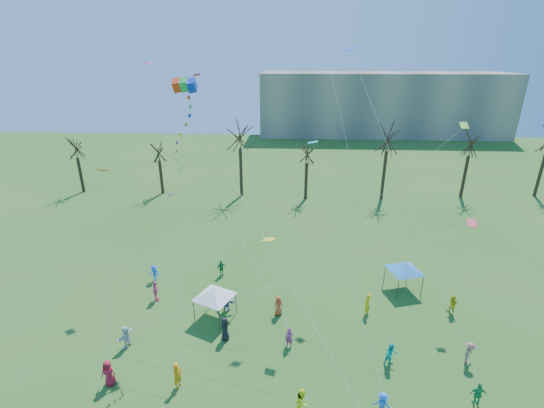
# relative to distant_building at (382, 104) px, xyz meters

# --- Properties ---
(distant_building) EXTENTS (60.00, 14.00, 15.00)m
(distant_building) POSITION_rel_distant_building_xyz_m (0.00, 0.00, 0.00)
(distant_building) COLOR gray
(distant_building) RESTS_ON ground
(bare_tree_row) EXTENTS (71.87, 8.47, 11.00)m
(bare_tree_row) POSITION_rel_distant_building_xyz_m (-15.13, -45.97, -0.36)
(bare_tree_row) COLOR black
(bare_tree_row) RESTS_ON ground
(big_box_kite) EXTENTS (6.53, 6.55, 21.80)m
(big_box_kite) POSITION_rel_distant_building_xyz_m (-29.63, -73.17, 5.81)
(big_box_kite) COLOR red
(big_box_kite) RESTS_ON ground
(canopy_tent_white) EXTENTS (3.28, 3.28, 2.70)m
(canopy_tent_white) POSITION_rel_distant_building_xyz_m (-28.07, -73.80, -5.22)
(canopy_tent_white) COLOR #3F3F44
(canopy_tent_white) RESTS_ON ground
(canopy_tent_blue) EXTENTS (3.42, 3.42, 2.66)m
(canopy_tent_blue) POSITION_rel_distant_building_xyz_m (-12.38, -69.11, -5.25)
(canopy_tent_blue) COLOR #3F3F44
(canopy_tent_blue) RESTS_ON ground
(festival_crowd) EXTENTS (26.21, 15.18, 1.83)m
(festival_crowd) POSITION_rel_distant_building_xyz_m (-23.48, -76.24, -6.65)
(festival_crowd) COLOR #AE152B
(festival_crowd) RESTS_ON ground
(small_kites_aloft) EXTENTS (26.92, 18.64, 33.31)m
(small_kites_aloft) POSITION_rel_distant_building_xyz_m (-22.34, -70.33, 6.39)
(small_kites_aloft) COLOR #FF450D
(small_kites_aloft) RESTS_ON ground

